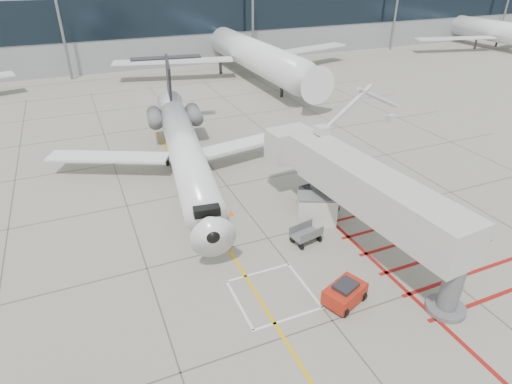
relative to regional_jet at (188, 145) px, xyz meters
name	(u,v)px	position (x,y,z in m)	size (l,w,h in m)	color
ground_plane	(296,274)	(2.82, -12.71, -3.84)	(260.00, 260.00, 0.00)	gray
regional_jet	(188,145)	(0.00, 0.00, 0.00)	(23.25, 29.32, 7.68)	white
jet_bridge	(376,202)	(8.22, -12.37, -0.30)	(8.40, 17.73, 7.09)	beige
pushback_tug	(345,293)	(4.10, -15.79, -3.17)	(2.30, 1.44, 1.34)	#AE2110
baggage_cart	(306,234)	(4.93, -10.07, -3.23)	(1.93, 1.22, 1.22)	#57575C
ground_power_unit	(317,209)	(6.79, -8.19, -2.79)	(2.66, 1.55, 2.11)	silver
cone_nose	(228,246)	(-0.05, -8.81, -3.60)	(0.35, 0.35, 0.49)	#E24C0B
cone_side	(231,213)	(1.56, -5.06, -3.60)	(0.34, 0.34, 0.48)	orange
terminal_building	(172,12)	(12.82, 57.29, 3.16)	(180.00, 28.00, 14.00)	gray
terminal_glass_band	(192,15)	(12.82, 43.24, 4.16)	(180.00, 0.10, 6.00)	black
bg_aircraft_c	(244,31)	(18.07, 33.29, 2.71)	(39.32, 43.69, 13.11)	silver
bg_aircraft_e	(501,18)	(72.09, 33.29, 2.09)	(35.60, 39.55, 11.87)	silver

